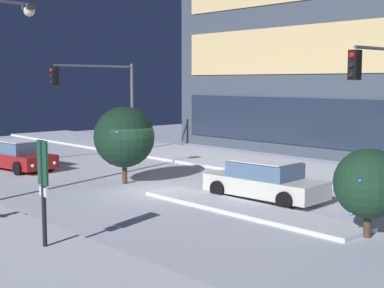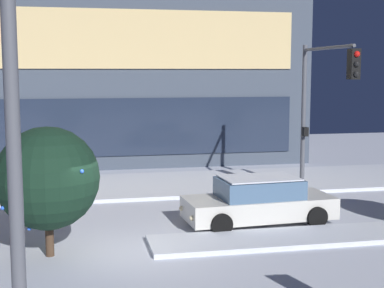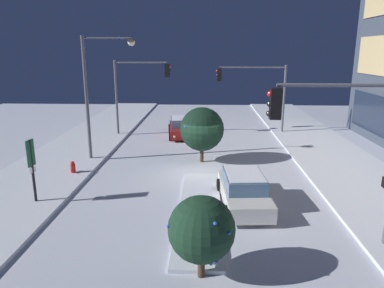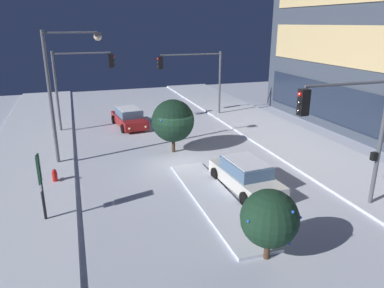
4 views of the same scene
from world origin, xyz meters
name	(u,v)px [view 2 (image 2 of 4)]	position (x,y,z in m)	size (l,w,h in m)	color
ground	(122,253)	(0.00, 0.00, 0.00)	(52.00, 52.00, 0.00)	silver
curb_strip_far	(105,187)	(0.00, 8.54, 0.07)	(52.00, 5.20, 0.14)	silver
median_strip	(305,237)	(5.26, 0.21, 0.07)	(9.00, 1.80, 0.14)	silver
car_far	(259,202)	(4.48, 2.13, 0.71)	(4.88, 2.31, 1.49)	silver
traffic_light_corner_far_right	(322,93)	(7.84, 5.02, 4.01)	(0.32, 4.45, 5.82)	#565960
street_lamp_arched	(13,61)	(-1.98, -5.93, 4.94)	(0.57, 3.14, 7.53)	#565960
decorated_tree_median	(48,178)	(-1.85, 0.18, 2.06)	(2.67, 2.67, 3.40)	#473323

